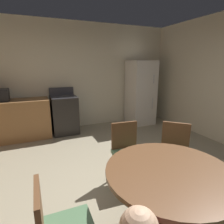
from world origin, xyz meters
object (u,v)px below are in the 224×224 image
Objects in this scene: refrigerator at (141,93)px; dining_table at (168,185)px; chair_north at (127,149)px; oven_range at (65,114)px; chair_northeast at (174,150)px.

refrigerator is 1.53× the size of dining_table.
dining_table is at bearing -0.00° from chair_north.
oven_range is 0.62× the size of refrigerator.
oven_range is 1.26× the size of chair_northeast.
chair_north is (-1.64, -2.32, -0.38)m from refrigerator.
refrigerator is at bearing -157.21° from chair_northeast.
dining_table is 0.98m from chair_northeast.
chair_north is (-0.60, 0.28, 0.00)m from chair_northeast.
dining_table is 0.98m from chair_north.
chair_north is (0.09, 0.98, -0.10)m from dining_table.
chair_northeast is at bearing -111.79° from refrigerator.
chair_northeast reaches higher than dining_table.
chair_northeast is 0.66m from chair_north.
dining_table is at bearing 0.00° from chair_northeast.
oven_range is 2.16m from refrigerator.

